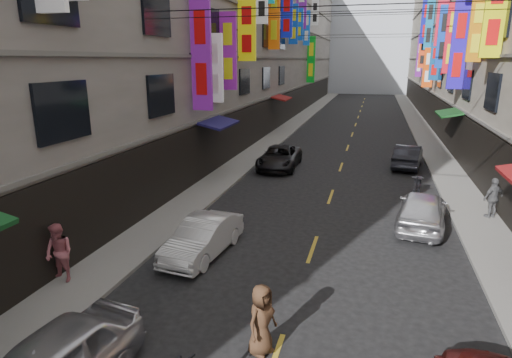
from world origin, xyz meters
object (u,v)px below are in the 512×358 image
Objects in this scene: pedestrian_rfar at (493,198)px; pedestrian_crossing at (262,320)px; car_right_mid at (422,209)px; scooter_far_right at (417,187)px; car_left_mid at (203,237)px; car_left_far at (280,157)px; car_right_far at (408,156)px; pedestrian_lfar at (59,253)px.

pedestrian_crossing is (-6.84, -10.26, -0.12)m from pedestrian_rfar.
scooter_far_right is at bearing -84.31° from car_right_mid.
pedestrian_crossing is (-4.24, -12.82, 0.37)m from scooter_far_right.
car_left_mid is 11.64m from pedestrian_rfar.
car_right_mid is (7.16, 4.46, 0.11)m from car_left_mid.
car_left_far is at bearing 96.57° from car_left_mid.
car_right_mid is 9.93m from car_right_far.
car_left_far is 1.09× the size of car_right_mid.
scooter_far_right is at bearing 56.05° from pedestrian_lfar.
scooter_far_right is at bearing 99.64° from car_right_far.
scooter_far_right is 1.10× the size of pedestrian_crossing.
pedestrian_lfar is 1.05× the size of pedestrian_rfar.
car_left_far is at bearing -66.40° from pedestrian_rfar.
scooter_far_right is 15.57m from pedestrian_lfar.
car_right_mid reaches higher than car_left_mid.
car_left_far is 11.77m from pedestrian_rfar.
pedestrian_crossing is at bearing -80.25° from car_left_far.
car_right_far is (0.10, 9.93, -0.05)m from car_right_mid.
car_right_mid is at bearing 96.19° from scooter_far_right.
car_left_far is at bearing 36.52° from pedestrian_crossing.
car_left_far is at bearing 25.59° from car_right_far.
car_left_far is 7.68m from car_right_far.
pedestrian_crossing is at bearing 80.48° from scooter_far_right.
pedestrian_crossing reaches higher than car_right_far.
car_right_far is at bearing -80.32° from scooter_far_right.
car_left_mid reaches higher than scooter_far_right.
scooter_far_right is at bearing 7.18° from pedestrian_crossing.
pedestrian_lfar reaches higher than pedestrian_crossing.
car_right_mid is at bearing 98.19° from car_right_far.
car_left_far is 2.84× the size of pedestrian_crossing.
pedestrian_crossing reaches higher than car_left_mid.
pedestrian_lfar is at bearing -102.77° from car_left_far.
scooter_far_right is 4.14m from car_right_mid.
car_right_mid is 2.47× the size of pedestrian_lfar.
pedestrian_lfar reaches higher than car_right_far.
pedestrian_crossing is (3.10, -4.23, 0.20)m from car_left_mid.
car_left_mid is at bearing 61.75° from pedestrian_crossing.
pedestrian_rfar is 1.00× the size of pedestrian_crossing.
pedestrian_crossing is (-4.15, -18.62, 0.14)m from car_right_far.
pedestrian_crossing is (-4.06, -8.69, 0.09)m from car_right_mid.
pedestrian_lfar is (-10.31, -7.35, 0.26)m from car_right_mid.
scooter_far_right is 5.81m from car_right_far.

